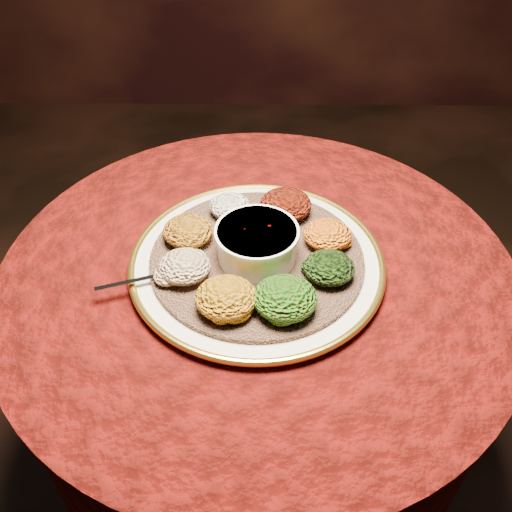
{
  "coord_description": "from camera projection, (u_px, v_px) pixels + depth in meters",
  "views": [
    {
      "loc": [
        0.0,
        -0.75,
        1.47
      ],
      "look_at": [
        -0.0,
        0.01,
        0.76
      ],
      "focal_mm": 40.0,
      "sensor_mm": 36.0,
      "label": 1
    }
  ],
  "objects": [
    {
      "name": "table",
      "position": [
        258.0,
        331.0,
        1.18
      ],
      "size": [
        0.96,
        0.96,
        0.73
      ],
      "color": "black",
      "rests_on": "ground"
    },
    {
      "name": "platter",
      "position": [
        257.0,
        263.0,
        1.05
      ],
      "size": [
        0.53,
        0.53,
        0.02
      ],
      "rotation": [
        0.0,
        0.0,
        0.2
      ],
      "color": "beige",
      "rests_on": "table"
    },
    {
      "name": "injera",
      "position": [
        257.0,
        258.0,
        1.04
      ],
      "size": [
        0.45,
        0.45,
        0.01
      ],
      "primitive_type": "cylinder",
      "rotation": [
        0.0,
        0.0,
        0.18
      ],
      "color": "brown",
      "rests_on": "platter"
    },
    {
      "name": "stew_bowl",
      "position": [
        257.0,
        242.0,
        1.01
      ],
      "size": [
        0.15,
        0.15,
        0.06
      ],
      "color": "white",
      "rests_on": "injera"
    },
    {
      "name": "spoon",
      "position": [
        161.0,
        275.0,
        0.99
      ],
      "size": [
        0.14,
        0.06,
        0.01
      ],
      "rotation": [
        0.0,
        0.0,
        -2.83
      ],
      "color": "silver",
      "rests_on": "injera"
    },
    {
      "name": "portion_ayib",
      "position": [
        230.0,
        206.0,
        1.11
      ],
      "size": [
        0.08,
        0.08,
        0.04
      ],
      "primitive_type": "ellipsoid",
      "color": "white",
      "rests_on": "injera"
    },
    {
      "name": "portion_kitfo",
      "position": [
        286.0,
        204.0,
        1.11
      ],
      "size": [
        0.1,
        0.1,
        0.05
      ],
      "primitive_type": "ellipsoid",
      "color": "black",
      "rests_on": "injera"
    },
    {
      "name": "portion_tikil",
      "position": [
        327.0,
        235.0,
        1.05
      ],
      "size": [
        0.09,
        0.08,
        0.04
      ],
      "primitive_type": "ellipsoid",
      "color": "#B0810E",
      "rests_on": "injera"
    },
    {
      "name": "portion_gomen",
      "position": [
        329.0,
        268.0,
        0.98
      ],
      "size": [
        0.09,
        0.08,
        0.04
      ],
      "primitive_type": "ellipsoid",
      "color": "black",
      "rests_on": "injera"
    },
    {
      "name": "portion_mixveg",
      "position": [
        285.0,
        298.0,
        0.93
      ],
      "size": [
        0.11,
        0.1,
        0.05
      ],
      "primitive_type": "ellipsoid",
      "color": "#972009",
      "rests_on": "injera"
    },
    {
      "name": "portion_kik",
      "position": [
        226.0,
        298.0,
        0.93
      ],
      "size": [
        0.1,
        0.1,
        0.05
      ],
      "primitive_type": "ellipsoid",
      "color": "#BC6610",
      "rests_on": "injera"
    },
    {
      "name": "portion_timatim",
      "position": [
        184.0,
        266.0,
        0.99
      ],
      "size": [
        0.09,
        0.09,
        0.04
      ],
      "primitive_type": "ellipsoid",
      "color": "maroon",
      "rests_on": "injera"
    },
    {
      "name": "portion_shiro",
      "position": [
        188.0,
        231.0,
        1.05
      ],
      "size": [
        0.09,
        0.09,
        0.05
      ],
      "primitive_type": "ellipsoid",
      "color": "#9E6713",
      "rests_on": "injera"
    }
  ]
}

